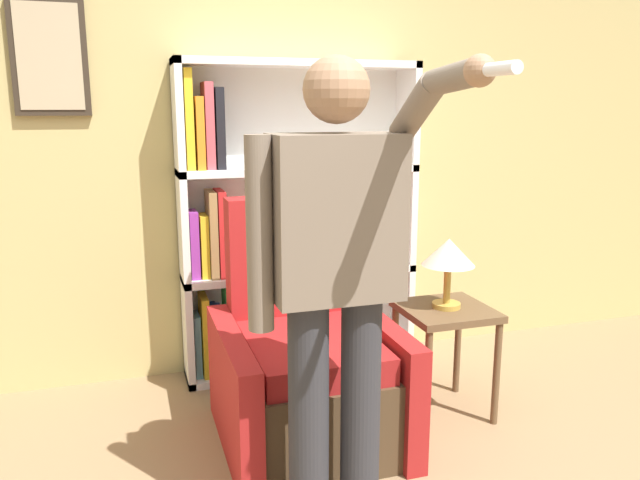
{
  "coord_description": "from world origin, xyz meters",
  "views": [
    {
      "loc": [
        -0.78,
        -1.6,
        1.57
      ],
      "look_at": [
        -0.04,
        0.72,
        1.05
      ],
      "focal_mm": 35.0,
      "sensor_mm": 36.0,
      "label": 1
    }
  ],
  "objects": [
    {
      "name": "wall_back",
      "position": [
        -0.01,
        2.03,
        1.4
      ],
      "size": [
        8.0,
        0.11,
        2.8
      ],
      "color": "tan",
      "rests_on": "ground_plane"
    },
    {
      "name": "bookcase",
      "position": [
        0.05,
        1.87,
        0.9
      ],
      "size": [
        1.38,
        0.28,
        1.82
      ],
      "color": "white",
      "rests_on": "ground_plane"
    },
    {
      "name": "armchair",
      "position": [
        -0.0,
        1.09,
        0.35
      ],
      "size": [
        0.81,
        0.9,
        1.13
      ],
      "color": "#4C3823",
      "rests_on": "ground_plane"
    },
    {
      "name": "person_standing",
      "position": [
        -0.08,
        0.4,
        1.01
      ],
      "size": [
        0.6,
        0.78,
        1.74
      ],
      "color": "#2D2D33",
      "rests_on": "ground_plane"
    },
    {
      "name": "side_table",
      "position": [
        0.75,
        1.08,
        0.47
      ],
      "size": [
        0.44,
        0.44,
        0.57
      ],
      "color": "brown",
      "rests_on": "ground_plane"
    },
    {
      "name": "table_lamp",
      "position": [
        0.75,
        1.08,
        0.84
      ],
      "size": [
        0.27,
        0.27,
        0.36
      ],
      "color": "gold",
      "rests_on": "side_table"
    }
  ]
}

